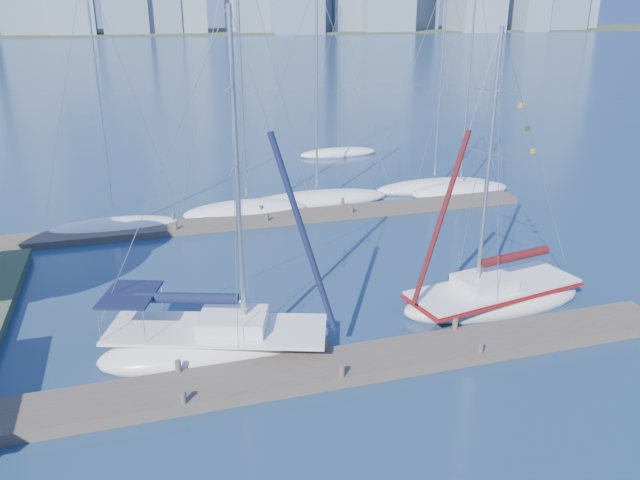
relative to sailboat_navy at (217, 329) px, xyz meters
name	(u,v)px	position (x,y,z in m)	size (l,w,h in m)	color
ground	(333,372)	(3.52, -2.41, -0.94)	(700.00, 700.00, 0.00)	navy
near_dock	(333,367)	(3.52, -2.41, -0.74)	(26.00, 2.00, 0.40)	#4C4238
far_dock	(281,218)	(5.52, 13.59, -0.76)	(30.00, 1.80, 0.36)	#4C4238
far_shore	(136,32)	(3.52, 317.59, -0.94)	(800.00, 100.00, 1.50)	#38472D
sailboat_navy	(217,329)	(0.00, 0.00, 0.00)	(8.67, 5.23, 12.21)	white
sailboat_maroon	(494,286)	(11.30, 0.45, -0.04)	(8.21, 3.91, 11.49)	white
bg_boat_0	(115,226)	(-3.63, 14.49, -0.67)	(7.37, 3.30, 13.87)	white
bg_boat_2	(247,209)	(3.84, 15.35, -0.62)	(7.52, 2.67, 16.26)	white
bg_boat_3	(317,200)	(8.42, 16.22, -0.68)	(9.46, 5.57, 13.26)	white
bg_boat_4	(434,186)	(16.88, 17.04, -0.68)	(8.63, 3.87, 13.94)	white
bg_boat_5	(460,190)	(18.06, 15.62, -0.65)	(7.18, 3.28, 14.38)	white
bg_boat_7	(338,153)	(13.99, 28.79, -0.71)	(6.74, 2.73, 11.95)	white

